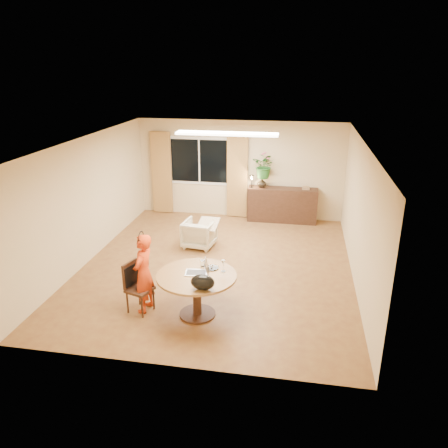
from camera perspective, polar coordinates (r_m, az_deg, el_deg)
name	(u,v)px	position (r m, az deg, el deg)	size (l,w,h in m)	color
floor	(217,266)	(9.17, -0.94, -5.51)	(6.50, 6.50, 0.00)	brown
ceiling	(216,142)	(8.36, -1.04, 10.72)	(6.50, 6.50, 0.00)	white
wall_back	(240,170)	(11.77, 2.06, 7.10)	(5.50, 5.50, 0.00)	#CCBA84
wall_left	(88,200)	(9.57, -17.39, 3.03)	(6.50, 6.50, 0.00)	#CCBA84
wall_right	(360,215)	(8.61, 17.29, 1.13)	(6.50, 6.50, 0.00)	#CCBA84
window	(199,161)	(11.90, -3.25, 8.23)	(1.70, 0.03, 1.30)	white
curtain_left	(162,173)	(12.19, -8.14, 6.64)	(0.55, 0.08, 2.25)	brown
curtain_right	(237,176)	(11.72, 1.74, 6.27)	(0.55, 0.08, 2.25)	brown
ceiling_panel	(227,134)	(9.54, 0.37, 11.71)	(2.20, 0.35, 0.05)	white
dining_table	(197,283)	(7.25, -3.58, -7.76)	(1.32, 1.32, 0.75)	brown
dining_chair	(140,288)	(7.55, -10.95, -8.21)	(0.42, 0.39, 0.88)	black
child	(144,273)	(7.46, -10.45, -6.34)	(0.33, 0.50, 1.38)	red
laptop	(196,266)	(7.17, -3.66, -5.52)	(0.38, 0.25, 0.25)	#B7B7BC
tumbler	(203,263)	(7.42, -2.78, -5.17)	(0.08, 0.08, 0.11)	white
wine_glass	(223,266)	(7.22, -0.09, -5.46)	(0.08, 0.08, 0.22)	white
pot_lid	(212,267)	(7.36, -1.61, -5.69)	(0.23, 0.23, 0.04)	white
handbag	(203,282)	(6.68, -2.81, -7.61)	(0.37, 0.22, 0.25)	black
armchair	(199,234)	(10.01, -3.25, -1.25)	(0.68, 0.70, 0.63)	beige
throw	(208,221)	(9.84, -2.09, 0.43)	(0.45, 0.55, 0.03)	beige
sideboard	(282,205)	(11.66, 7.62, 2.49)	(1.82, 0.44, 0.91)	black
vase	(262,183)	(11.53, 4.96, 5.39)	(0.24, 0.24, 0.25)	black
bouquet	(265,166)	(11.42, 5.33, 7.57)	(0.59, 0.51, 0.66)	#346927
book_stack	(306,188)	(11.52, 10.65, 4.65)	(0.19, 0.15, 0.08)	#8E6248
desk_lamp	(252,181)	(11.50, 3.62, 5.62)	(0.14, 0.14, 0.34)	black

